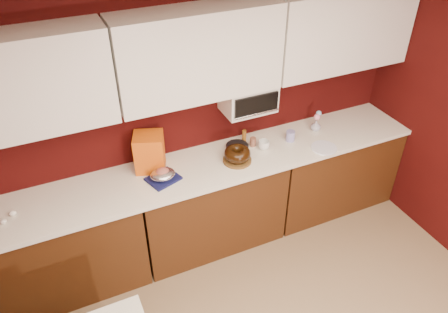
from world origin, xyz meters
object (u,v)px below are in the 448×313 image
at_px(pandoro_box, 149,152).
at_px(blue_jar, 290,136).
at_px(bundt_cake, 237,154).
at_px(toaster_oven, 248,97).
at_px(coffee_mug, 264,144).
at_px(foil_ham_nest, 163,174).
at_px(flower_vase, 316,125).

bearing_deg(pandoro_box, blue_jar, 14.55).
relative_size(bundt_cake, pandoro_box, 0.70).
relative_size(pandoro_box, blue_jar, 3.33).
relative_size(toaster_oven, blue_jar, 4.55).
bearing_deg(coffee_mug, toaster_oven, 123.83).
bearing_deg(pandoro_box, coffee_mug, 11.93).
bearing_deg(toaster_oven, foil_ham_nest, -166.92).
bearing_deg(toaster_oven, blue_jar, -18.48).
bearing_deg(flower_vase, bundt_cake, -170.88).
bearing_deg(foil_ham_nest, bundt_cake, -1.83).
bearing_deg(bundt_cake, coffee_mug, 13.72).
xyz_separation_m(pandoro_box, blue_jar, (1.30, -0.13, -0.11)).
bearing_deg(toaster_oven, pandoro_box, -179.66).
xyz_separation_m(bundt_cake, foil_ham_nest, (-0.67, 0.02, -0.02)).
xyz_separation_m(toaster_oven, blue_jar, (0.39, -0.13, -0.43)).
bearing_deg(pandoro_box, flower_vase, 17.50).
relative_size(pandoro_box, coffee_mug, 3.29).
relative_size(coffee_mug, flower_vase, 0.86).
xyz_separation_m(bundt_cake, coffee_mug, (0.30, 0.07, -0.03)).
relative_size(bundt_cake, coffee_mug, 2.31).
relative_size(toaster_oven, bundt_cake, 1.95).
xyz_separation_m(foil_ham_nest, flower_vase, (1.58, 0.12, 0.00)).
bearing_deg(toaster_oven, bundt_cake, -132.16).
height_order(bundt_cake, pandoro_box, pandoro_box).
height_order(blue_jar, flower_vase, flower_vase).
bearing_deg(flower_vase, pandoro_box, 177.46).
distance_m(pandoro_box, blue_jar, 1.31).
height_order(toaster_oven, blue_jar, toaster_oven).
height_order(bundt_cake, flower_vase, bundt_cake).
relative_size(pandoro_box, flower_vase, 2.84).
xyz_separation_m(bundt_cake, pandoro_box, (-0.71, 0.22, 0.08)).
bearing_deg(toaster_oven, coffee_mug, -56.17).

